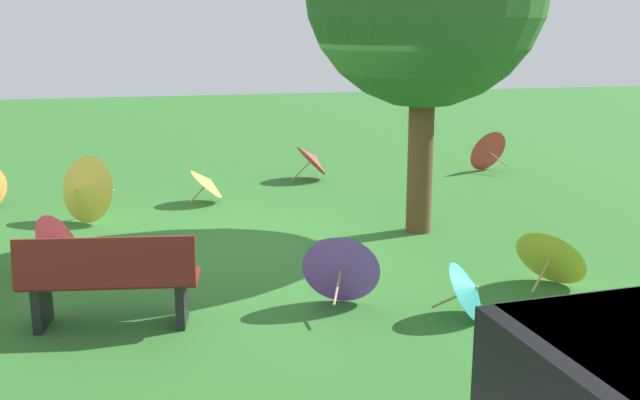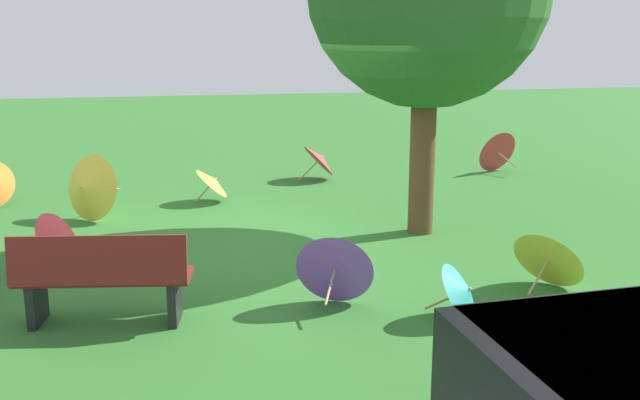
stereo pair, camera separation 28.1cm
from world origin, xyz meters
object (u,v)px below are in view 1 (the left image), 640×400
at_px(parasol_yellow_0, 553,253).
at_px(parasol_red_4, 63,242).
at_px(parasol_teal_2, 471,290).
at_px(parasol_red_0, 486,150).
at_px(park_bench, 109,280).
at_px(parasol_red_1, 313,159).
at_px(parasol_purple_0, 342,265).
at_px(parasol_yellow_1, 208,182).
at_px(parasol_yellow_2, 82,189).

bearing_deg(parasol_yellow_0, parasol_red_4, -17.79).
xyz_separation_m(parasol_teal_2, parasol_red_4, (3.90, -2.27, 0.06)).
bearing_deg(parasol_yellow_0, parasol_red_0, -109.17).
height_order(park_bench, parasol_red_0, park_bench).
height_order(parasol_teal_2, parasol_red_4, parasol_red_4).
relative_size(parasol_red_1, parasol_purple_0, 0.87).
bearing_deg(parasol_red_1, parasol_yellow_1, 34.22).
xyz_separation_m(parasol_yellow_1, parasol_yellow_2, (1.81, 0.79, 0.15)).
relative_size(parasol_yellow_0, parasol_purple_0, 1.07).
bearing_deg(park_bench, parasol_red_0, -137.43).
relative_size(parasol_yellow_0, parasol_red_0, 1.06).
distance_m(parasol_red_0, parasol_purple_0, 7.41).
bearing_deg(parasol_red_1, parasol_yellow_0, 102.26).
relative_size(parasol_purple_0, parasol_red_4, 1.05).
relative_size(parasol_yellow_0, parasol_yellow_2, 0.96).
distance_m(parasol_purple_0, parasol_red_4, 3.23).
relative_size(parasol_yellow_1, parasol_teal_2, 0.89).
bearing_deg(parasol_red_1, parasol_teal_2, 90.63).
relative_size(parasol_red_0, parasol_teal_2, 1.20).
bearing_deg(parasol_purple_0, park_bench, 3.28).
bearing_deg(parasol_yellow_2, parasol_red_0, -162.85).
distance_m(parasol_red_1, parasol_red_4, 5.75).
distance_m(parasol_red_1, parasol_purple_0, 5.97).
height_order(park_bench, parasol_yellow_2, parasol_yellow_2).
bearing_deg(parasol_red_1, parasol_red_4, 48.20).
xyz_separation_m(parasol_yellow_0, parasol_red_0, (-2.09, -6.01, 0.04)).
height_order(park_bench, parasol_yellow_1, park_bench).
relative_size(parasol_yellow_0, parasol_teal_2, 1.28).
bearing_deg(parasol_yellow_0, parasol_purple_0, -1.21).
height_order(parasol_yellow_0, parasol_red_0, parasol_red_0).
xyz_separation_m(park_bench, parasol_yellow_1, (-1.28, -4.67, -0.13)).
relative_size(parasol_red_1, parasol_yellow_2, 0.78).
bearing_deg(parasol_yellow_2, parasol_teal_2, 131.09).
relative_size(park_bench, parasol_red_4, 1.97).
height_order(parasol_yellow_1, parasol_red_4, parasol_red_4).
xyz_separation_m(parasol_yellow_2, parasol_red_4, (0.05, 2.15, -0.13)).
bearing_deg(parasol_yellow_2, park_bench, 97.87).
height_order(parasol_red_1, parasol_red_4, parasol_red_4).
height_order(park_bench, parasol_red_1, park_bench).
bearing_deg(parasol_yellow_0, park_bench, 1.00).
xyz_separation_m(park_bench, parasol_red_1, (-3.25, -6.01, -0.08)).
height_order(parasol_yellow_0, parasol_teal_2, parasol_yellow_0).
bearing_deg(parasol_yellow_2, parasol_yellow_0, 143.19).
bearing_deg(parasol_yellow_1, parasol_red_0, -165.15).
bearing_deg(parasol_teal_2, parasol_red_4, -30.15).
distance_m(parasol_yellow_0, parasol_yellow_2, 6.34).
height_order(parasol_yellow_0, parasol_red_1, parasol_yellow_0).
xyz_separation_m(park_bench, parasol_yellow_2, (0.54, -3.88, 0.02)).
bearing_deg(parasol_yellow_0, parasol_yellow_1, -54.61).
bearing_deg(parasol_yellow_0, parasol_yellow_2, -36.81).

